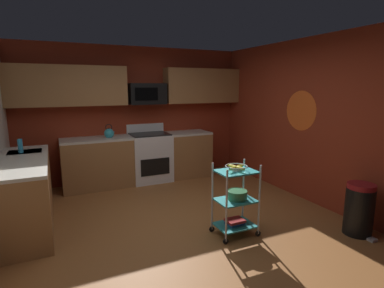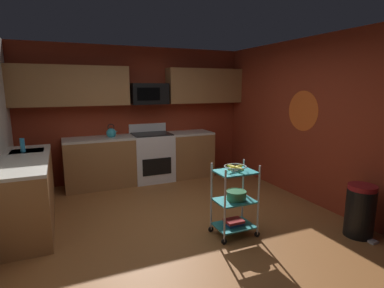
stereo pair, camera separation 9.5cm
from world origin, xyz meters
TOP-DOWN VIEW (x-y plane):
  - floor at (0.00, 0.00)m, footprint 4.40×4.80m
  - wall_back at (0.00, 2.43)m, footprint 4.52×0.06m
  - wall_right at (2.23, 0.00)m, footprint 0.06×4.80m
  - wall_flower_decal at (2.20, 0.23)m, footprint 0.00×0.65m
  - counter_run at (-0.77, 1.59)m, footprint 3.63×2.51m
  - oven_range at (0.19, 2.10)m, footprint 0.76×0.65m
  - upper_cabinets at (-0.04, 2.24)m, footprint 4.40×0.33m
  - microwave at (0.19, 2.21)m, footprint 0.70×0.39m
  - rolling_cart at (0.48, -0.52)m, footprint 0.54×0.37m
  - fruit_bowl at (0.48, -0.52)m, footprint 0.27×0.27m
  - mixing_bowl_large at (0.51, -0.52)m, footprint 0.25×0.25m
  - book_stack at (0.48, -0.52)m, footprint 0.23×0.18m
  - kettle at (-0.58, 2.10)m, footprint 0.21×0.18m
  - dish_soap_bottle at (-1.94, 1.27)m, footprint 0.06×0.06m
  - trash_can at (1.90, -1.17)m, footprint 0.34×0.42m

SIDE VIEW (x-z plane):
  - floor at x=0.00m, z-range -0.04..0.00m
  - book_stack at x=0.48m, z-range 0.13..0.20m
  - trash_can at x=1.90m, z-range 0.00..0.66m
  - rolling_cart at x=0.48m, z-range -0.01..0.91m
  - counter_run at x=-0.77m, z-range 0.00..0.92m
  - oven_range at x=0.19m, z-range -0.07..1.03m
  - mixing_bowl_large at x=0.51m, z-range 0.46..0.58m
  - fruit_bowl at x=0.48m, z-range 0.84..0.91m
  - kettle at x=-0.58m, z-range 0.86..1.13m
  - dish_soap_bottle at x=-1.94m, z-range 0.92..1.12m
  - wall_back at x=0.00m, z-range 0.00..2.60m
  - wall_right at x=2.23m, z-range 0.00..2.60m
  - wall_flower_decal at x=2.20m, z-range 1.12..1.78m
  - microwave at x=0.19m, z-range 1.50..1.90m
  - upper_cabinets at x=-0.04m, z-range 1.50..2.20m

